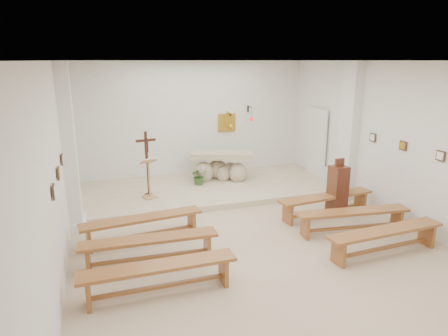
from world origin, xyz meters
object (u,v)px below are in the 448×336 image
object	(u,v)px
bench_left_third	(159,272)
bench_right_third	(386,236)
donation_pedestal	(337,190)
bench_right_second	(353,216)
bench_right_front	(326,201)
bench_left_front	(142,223)
bench_left_second	(150,244)
lectern	(149,178)
altar	(221,168)
crucifix_stand	(147,159)

from	to	relation	value
bench_left_third	bench_right_third	size ratio (longest dim) A/B	0.99
donation_pedestal	bench_right_second	distance (m)	1.08
donation_pedestal	bench_right_front	xyz separation A→B (m)	(-0.29, -0.01, -0.22)
donation_pedestal	bench_left_third	distance (m)	4.92
bench_left_front	bench_right_front	bearing A→B (deg)	-6.78
bench_left_second	bench_right_second	size ratio (longest dim) A/B	0.99
lectern	donation_pedestal	world-z (taller)	donation_pedestal
lectern	donation_pedestal	size ratio (longest dim) A/B	0.77
lectern	bench_right_third	distance (m)	5.58
bench_left_third	bench_right_third	xyz separation A→B (m)	(4.19, 0.00, 0.00)
bench_right_front	bench_left_second	distance (m)	4.30
bench_right_second	bench_left_third	world-z (taller)	same
bench_left_third	bench_right_third	distance (m)	4.19
bench_left_third	donation_pedestal	bearing A→B (deg)	23.73
bench_left_front	bench_right_front	xyz separation A→B (m)	(4.19, 0.00, 0.00)
bench_left_third	bench_right_front	bearing A→B (deg)	25.07
altar	bench_left_second	distance (m)	4.88
lectern	crucifix_stand	distance (m)	0.49
crucifix_stand	bench_right_front	bearing A→B (deg)	-42.71
donation_pedestal	bench_left_front	size ratio (longest dim) A/B	0.56
altar	donation_pedestal	world-z (taller)	donation_pedestal
bench_left_front	lectern	bearing A→B (deg)	71.32
bench_right_third	crucifix_stand	bearing A→B (deg)	127.42
crucifix_stand	bench_right_second	world-z (taller)	crucifix_stand
altar	bench_left_third	world-z (taller)	altar
bench_left_second	bench_right_second	bearing A→B (deg)	2.27
donation_pedestal	bench_right_second	bearing A→B (deg)	-111.51
altar	bench_left_second	world-z (taller)	altar
crucifix_stand	donation_pedestal	bearing A→B (deg)	-40.66
crucifix_stand	bench_right_third	world-z (taller)	crucifix_stand
bench_right_front	bench_right_second	xyz separation A→B (m)	(0.00, -1.00, 0.00)
bench_left_third	bench_right_third	world-z (taller)	same
bench_left_front	bench_left_third	distance (m)	2.00
donation_pedestal	bench_right_third	distance (m)	2.05
bench_right_second	bench_right_third	xyz separation A→B (m)	(0.00, -1.00, 0.00)
donation_pedestal	bench_right_second	size ratio (longest dim) A/B	0.56
bench_right_front	bench_right_third	world-z (taller)	same
altar	bench_left_front	distance (m)	4.07
altar	bench_left_third	distance (m)	5.74
bench_right_third	bench_left_second	bearing A→B (deg)	163.25
bench_right_front	bench_right_third	xyz separation A→B (m)	(0.00, -2.00, 0.00)
crucifix_stand	donation_pedestal	size ratio (longest dim) A/B	1.22
donation_pedestal	bench_left_third	bearing A→B (deg)	-161.14
crucifix_stand	bench_left_front	size ratio (longest dim) A/B	0.68
crucifix_stand	bench_left_front	world-z (taller)	crucifix_stand
bench_right_front	bench_right_second	bearing A→B (deg)	-96.35
altar	donation_pedestal	distance (m)	3.59
lectern	donation_pedestal	distance (m)	4.56
lectern	bench_left_front	xyz separation A→B (m)	(-0.45, -2.13, -0.29)
crucifix_stand	bench_right_front	world-z (taller)	crucifix_stand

